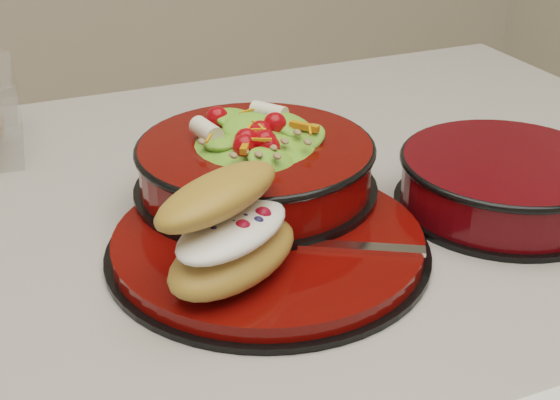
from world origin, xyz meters
name	(u,v)px	position (x,y,z in m)	size (l,w,h in m)	color
dinner_plate	(269,243)	(0.05, -0.11, 0.91)	(0.29, 0.29, 0.02)	black
salad_bowl	(255,156)	(0.07, -0.02, 0.96)	(0.24, 0.24, 0.10)	black
croissant	(230,229)	(0.00, -0.15, 0.96)	(0.15, 0.15, 0.08)	#BC8339
fork	(313,245)	(0.07, -0.14, 0.92)	(0.16, 0.10, 0.00)	silver
extra_bowl	(504,180)	(0.29, -0.11, 0.93)	(0.21, 0.21, 0.05)	black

